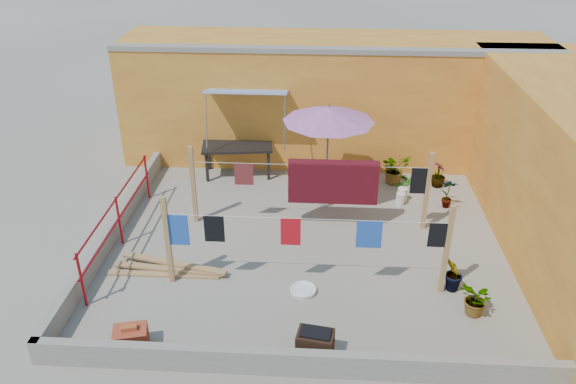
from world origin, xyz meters
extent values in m
plane|color=#9E998E|center=(0.00, 0.00, 0.00)|extent=(80.00, 80.00, 0.00)
cube|color=gold|center=(0.50, 4.70, 1.60)|extent=(11.00, 2.40, 3.20)
cube|color=gray|center=(0.50, 3.65, 3.15)|extent=(11.00, 0.35, 0.12)
cube|color=#2D51B2|center=(-1.60, 3.15, 2.25)|extent=(2.00, 0.79, 0.22)
cylinder|color=gray|center=(-2.55, 2.78, 1.60)|extent=(0.03, 0.30, 1.28)
cylinder|color=gray|center=(-0.65, 2.78, 1.60)|extent=(0.03, 0.30, 1.28)
cube|color=gray|center=(0.00, -3.58, 0.22)|extent=(8.30, 0.16, 0.44)
cube|color=gray|center=(-4.08, 0.00, 0.22)|extent=(0.16, 7.30, 0.44)
cylinder|color=#A51019|center=(-3.85, -2.20, 0.55)|extent=(0.05, 0.05, 1.10)
cylinder|color=#A51019|center=(-3.85, -0.20, 0.55)|extent=(0.05, 0.05, 1.10)
cylinder|color=#A51019|center=(-3.85, 1.80, 0.55)|extent=(0.05, 0.05, 1.10)
cylinder|color=#A51019|center=(-3.85, -0.20, 1.05)|extent=(0.04, 4.20, 0.04)
cylinder|color=#A51019|center=(-3.85, -0.20, 0.60)|extent=(0.04, 4.20, 0.04)
cube|color=tan|center=(-2.50, -1.40, 0.90)|extent=(0.09, 0.09, 1.80)
cube|color=tan|center=(2.50, -1.40, 0.90)|extent=(0.09, 0.09, 1.80)
cube|color=tan|center=(2.50, 0.80, 0.90)|extent=(0.09, 0.09, 1.80)
cube|color=tan|center=(-2.50, 0.80, 0.90)|extent=(0.09, 0.09, 1.80)
cylinder|color=silver|center=(0.00, -1.40, 1.45)|extent=(5.00, 0.01, 0.01)
cylinder|color=silver|center=(0.00, 0.80, 1.45)|extent=(5.00, 0.01, 0.01)
cube|color=#480C15|center=(0.51, 0.80, 1.05)|extent=(1.90, 0.22, 0.91)
cube|color=black|center=(2.30, 0.80, 1.15)|extent=(0.34, 0.02, 0.60)
cube|color=maroon|center=(-1.39, 0.80, 1.20)|extent=(0.40, 0.02, 0.51)
cube|color=blue|center=(-2.30, -1.40, 1.13)|extent=(0.40, 0.02, 0.63)
cube|color=black|center=(-1.63, -1.40, 1.18)|extent=(0.36, 0.02, 0.53)
cube|color=red|center=(-0.27, -1.40, 1.18)|extent=(0.36, 0.02, 0.55)
cube|color=blue|center=(1.12, -1.40, 1.17)|extent=(0.45, 0.02, 0.55)
cube|color=black|center=(2.30, -1.40, 1.21)|extent=(0.31, 0.02, 0.49)
cylinder|color=gray|center=(0.38, 1.80, 0.03)|extent=(0.37, 0.37, 0.06)
cylinder|color=gray|center=(0.38, 1.80, 1.17)|extent=(0.04, 0.04, 2.34)
cone|color=#C56AA7|center=(0.38, 1.80, 2.22)|extent=(2.49, 2.49, 0.33)
cylinder|color=gray|center=(0.38, 1.80, 2.40)|extent=(0.04, 0.04, 0.10)
cube|color=black|center=(-1.89, 3.20, 0.80)|extent=(1.87, 1.10, 0.07)
cube|color=black|center=(-2.61, 2.75, 0.39)|extent=(0.07, 0.07, 0.77)
cube|color=black|center=(-2.70, 3.45, 0.39)|extent=(0.07, 0.07, 0.77)
cube|color=black|center=(-1.08, 2.95, 0.39)|extent=(0.07, 0.07, 0.77)
cube|color=black|center=(-1.16, 3.65, 0.39)|extent=(0.07, 0.07, 0.77)
cube|color=#AC3C27|center=(-2.71, -3.20, 0.19)|extent=(0.61, 0.50, 0.39)
cube|color=#B54A2A|center=(-2.71, -3.20, 0.42)|extent=(0.26, 0.17, 0.08)
cube|color=tan|center=(-2.71, -1.25, 0.02)|extent=(2.16, 0.15, 0.04)
cube|color=tan|center=(-2.63, -1.13, 0.07)|extent=(2.17, 0.34, 0.04)
cube|color=tan|center=(-2.55, -1.01, 0.12)|extent=(2.14, 0.64, 0.04)
cube|color=black|center=(0.22, -3.20, 0.24)|extent=(0.62, 0.46, 0.47)
cube|color=black|center=(0.22, -3.20, 0.49)|extent=(0.51, 0.36, 0.04)
cylinder|color=silver|center=(-0.02, -1.59, 0.03)|extent=(0.46, 0.46, 0.06)
torus|color=silver|center=(-0.02, -1.59, 0.06)|extent=(0.49, 0.49, 0.05)
cylinder|color=silver|center=(2.13, 1.84, 0.14)|extent=(0.21, 0.21, 0.28)
cylinder|color=silver|center=(2.13, 1.84, 0.30)|extent=(0.06, 0.06, 0.05)
cylinder|color=silver|center=(2.19, 2.04, 0.16)|extent=(0.23, 0.23, 0.32)
cylinder|color=silver|center=(2.19, 2.04, 0.34)|extent=(0.06, 0.06, 0.05)
torus|color=#1A781B|center=(2.25, 3.02, 0.02)|extent=(0.58, 0.58, 0.04)
torus|color=#1A781B|center=(2.25, 3.02, 0.06)|extent=(0.49, 0.49, 0.04)
imported|color=#1E621C|center=(2.09, 2.96, 0.39)|extent=(0.91, 0.86, 0.78)
imported|color=#1E621C|center=(3.16, 2.83, 0.32)|extent=(0.38, 0.38, 0.64)
imported|color=#1E621C|center=(3.19, 1.77, 0.37)|extent=(0.43, 0.32, 0.75)
imported|color=#1E621C|center=(2.70, -1.38, 0.37)|extent=(0.39, 0.46, 0.74)
imported|color=#1E621C|center=(2.97, -2.04, 0.32)|extent=(0.67, 0.71, 0.64)
camera|label=1|loc=(0.21, -9.81, 6.47)|focal=35.00mm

